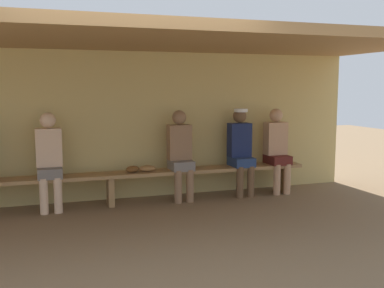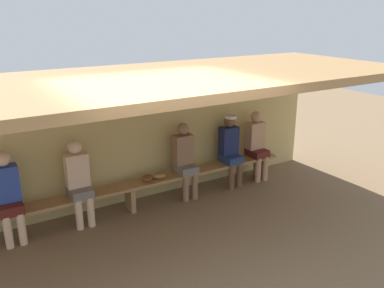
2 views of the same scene
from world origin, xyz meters
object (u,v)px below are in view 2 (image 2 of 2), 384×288
at_px(player_leftmost, 8,194).
at_px(player_rightmost, 230,147).
at_px(player_near_post, 257,143).
at_px(baseball_glove_tan, 148,178).
at_px(bench, 130,189).
at_px(player_in_blue, 79,179).
at_px(baseball_glove_dark_brown, 159,176).
at_px(player_in_red, 185,157).

height_order(player_leftmost, player_rightmost, player_rightmost).
xyz_separation_m(player_near_post, baseball_glove_tan, (-2.33, -0.01, -0.22)).
bearing_deg(player_rightmost, bench, -179.90).
height_order(bench, baseball_glove_tan, baseball_glove_tan).
height_order(bench, player_near_post, player_near_post).
distance_m(player_in_blue, player_near_post, 3.46).
relative_size(player_near_post, player_rightmost, 0.99).
height_order(player_near_post, player_leftmost, same).
bearing_deg(player_in_blue, player_near_post, 0.00).
bearing_deg(bench, baseball_glove_tan, -0.75).
xyz_separation_m(bench, player_rightmost, (2.02, 0.00, 0.36)).
height_order(player_rightmost, baseball_glove_dark_brown, player_rightmost).
distance_m(player_leftmost, player_rightmost, 3.82).
xyz_separation_m(player_leftmost, player_in_red, (2.84, 0.00, 0.00)).
bearing_deg(baseball_glove_dark_brown, bench, -170.53).
bearing_deg(baseball_glove_dark_brown, player_in_red, 13.52).
distance_m(player_rightmost, baseball_glove_dark_brown, 1.50).
bearing_deg(player_leftmost, player_near_post, 0.00).
height_order(player_near_post, player_rightmost, player_rightmost).
relative_size(bench, player_rightmost, 4.46).
relative_size(player_near_post, player_leftmost, 1.00).
height_order(player_rightmost, baseball_glove_tan, player_rightmost).
bearing_deg(baseball_glove_tan, player_near_post, -48.65).
relative_size(bench, player_near_post, 4.49).
xyz_separation_m(player_rightmost, baseball_glove_dark_brown, (-1.48, -0.02, -0.24)).
distance_m(player_in_blue, baseball_glove_tan, 1.15).
distance_m(bench, player_rightmost, 2.05).
bearing_deg(player_leftmost, bench, -0.10).
bearing_deg(baseball_glove_dark_brown, player_in_blue, -169.58).
bearing_deg(player_in_red, baseball_glove_tan, -179.42).
distance_m(bench, player_leftmost, 1.83).
distance_m(bench, baseball_glove_dark_brown, 0.55).
relative_size(player_in_blue, player_leftmost, 1.00).
relative_size(bench, player_leftmost, 4.49).
relative_size(player_leftmost, player_rightmost, 0.99).
bearing_deg(player_in_blue, bench, -0.22).
xyz_separation_m(player_in_blue, baseball_glove_dark_brown, (1.35, -0.02, -0.22)).
relative_size(player_leftmost, baseball_glove_dark_brown, 5.56).
distance_m(player_in_blue, player_rightmost, 2.83).
bearing_deg(baseball_glove_tan, baseball_glove_dark_brown, -52.19).
xyz_separation_m(bench, player_near_post, (2.65, 0.00, 0.34)).
bearing_deg(player_in_blue, player_rightmost, 0.01).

